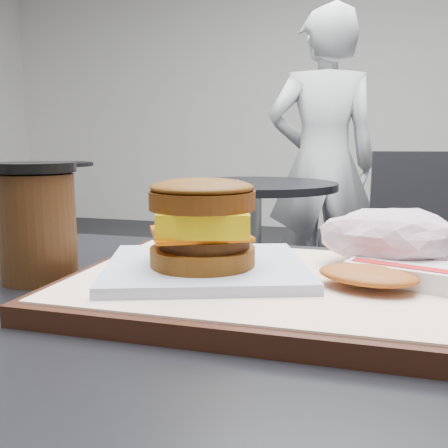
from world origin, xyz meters
TOP-DOWN VIEW (x-y plane):
  - serving_tray at (0.02, 0.06)m, footprint 0.38×0.28m
  - breakfast_sandwich at (-0.04, 0.05)m, footprint 0.24×0.22m
  - hash_brown at (0.13, 0.06)m, footprint 0.13×0.11m
  - crumpled_wrapper at (0.13, 0.13)m, footprint 0.14×0.11m
  - coffee_cup at (-0.23, 0.05)m, footprint 0.08×0.08m
  - neighbor_table at (-0.35, 1.65)m, footprint 0.70×0.70m
  - napkin at (-0.48, 1.64)m, footprint 0.12×0.12m
  - neighbor_chair at (0.20, 1.74)m, footprint 0.62×0.46m
  - patron at (-0.12, 2.30)m, footprint 0.66×0.51m
  - bg_table_mid at (-2.40, 3.20)m, footprint 0.66×0.66m

SIDE VIEW (x-z plane):
  - neighbor_chair at x=0.20m, z-range 0.07..0.95m
  - neighbor_table at x=-0.35m, z-range 0.18..0.93m
  - bg_table_mid at x=-2.40m, z-range 0.19..0.94m
  - napkin at x=-0.48m, z-range 0.75..0.75m
  - serving_tray at x=0.02m, z-range 0.77..0.79m
  - patron at x=-0.12m, z-range 0.00..1.59m
  - hash_brown at x=0.13m, z-range 0.79..0.81m
  - crumpled_wrapper at x=0.13m, z-range 0.79..0.85m
  - breakfast_sandwich at x=-0.04m, z-range 0.78..0.88m
  - coffee_cup at x=-0.23m, z-range 0.77..0.89m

